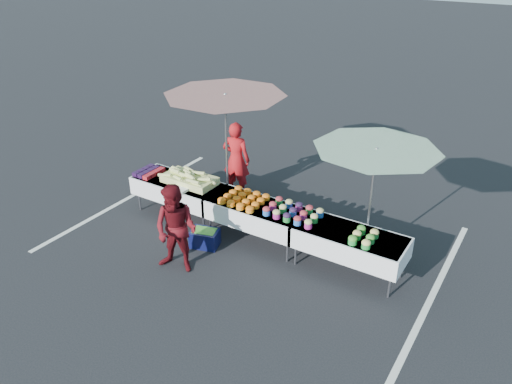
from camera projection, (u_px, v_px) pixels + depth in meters
The scene contains 17 objects.
ground at pixel (256, 240), 9.25m from camera, with size 80.00×80.00×0.00m, color black.
stripe_left at pixel (131, 197), 10.76m from camera, with size 0.10×5.00×0.00m, color silver.
stripe_right at pixel (430, 299), 7.73m from camera, with size 0.10×5.00×0.00m, color silver.
table_left at pixel (179, 188), 9.83m from camera, with size 1.86×0.81×0.75m.
table_center at pixel (256, 213), 8.98m from camera, with size 1.86×0.81×0.75m.
table_right at pixel (349, 242), 8.13m from camera, with size 1.86×0.81×0.75m.
berry_punnets at pixel (149, 172), 10.02m from camera, with size 0.40×0.54×0.08m.
corn_pile at pixel (190, 179), 9.63m from camera, with size 1.16×0.57×0.26m.
plastic_bags at pixel (180, 189), 9.37m from camera, with size 0.30×0.25×0.05m, color white.
carrot_bowls at pixel (244, 199), 8.99m from camera, with size 0.75×0.69×0.11m.
potato_cups at pixel (293, 212), 8.51m from camera, with size 0.94×0.58×0.16m.
bean_baskets at pixel (364, 237), 7.82m from camera, with size 0.36×0.50×0.15m.
vendor at pixel (236, 160), 10.49m from camera, with size 0.60×0.39×1.65m, color #B21419.
customer at pixel (176, 229), 8.10m from camera, with size 0.75×0.59×1.55m, color #580D13.
umbrella_left at pixel (225, 105), 9.41m from camera, with size 2.97×2.97×2.41m.
umbrella_right at pixel (376, 159), 7.87m from camera, with size 2.45×2.45×2.09m.
storage_bin at pixel (205, 238), 9.01m from camera, with size 0.57×0.48×0.32m.
Camera 1 is at (4.15, -6.60, 5.04)m, focal length 35.00 mm.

